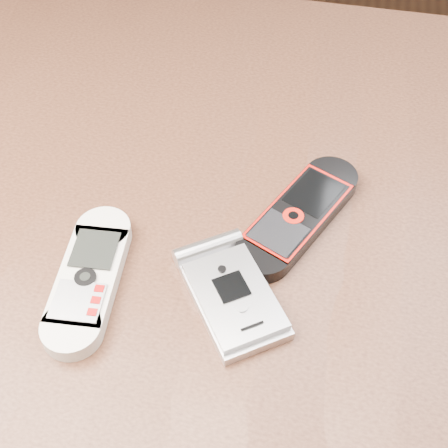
# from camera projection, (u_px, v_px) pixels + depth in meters

# --- Properties ---
(table) EXTENTS (1.20, 0.80, 0.75)m
(table) POSITION_uv_depth(u_px,v_px,m) (219.00, 296.00, 0.63)
(table) COLOR black
(table) RESTS_ON ground
(nokia_white) EXTENTS (0.06, 0.15, 0.02)m
(nokia_white) POSITION_uv_depth(u_px,v_px,m) (89.00, 278.00, 0.51)
(nokia_white) COLOR silver
(nokia_white) RESTS_ON table
(nokia_black_red) EXTENTS (0.11, 0.17, 0.02)m
(nokia_black_red) POSITION_uv_depth(u_px,v_px,m) (299.00, 215.00, 0.55)
(nokia_black_red) COLOR black
(nokia_black_red) RESTS_ON table
(motorola_razr) EXTENTS (0.12, 0.13, 0.02)m
(motorola_razr) POSITION_uv_depth(u_px,v_px,m) (233.00, 295.00, 0.50)
(motorola_razr) COLOR silver
(motorola_razr) RESTS_ON table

